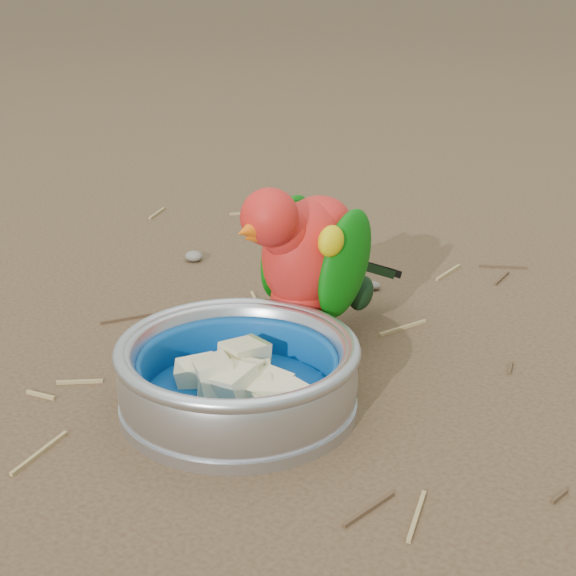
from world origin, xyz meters
The scene contains 6 objects.
ground centered at (0.00, 0.00, 0.00)m, with size 60.00×60.00×0.00m, color #4F3A26.
food_bowl centered at (0.04, -0.04, 0.01)m, with size 0.20×0.20×0.02m, color #B2B2BA.
bowl_wall centered at (0.04, -0.04, 0.04)m, with size 0.20×0.20×0.04m, color #B2B2BA, non-canonical shape.
fruit_wedges centered at (0.04, -0.04, 0.03)m, with size 0.12×0.12×0.03m, color beige, non-canonical shape.
lory_parrot centered at (0.02, 0.09, 0.08)m, with size 0.10×0.20×0.16m, color red, non-canonical shape.
ground_debris centered at (0.03, 0.05, 0.00)m, with size 0.90×0.80×0.01m, color #9E8150, non-canonical shape.
Camera 1 is at (0.48, -0.53, 0.37)m, focal length 55.00 mm.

